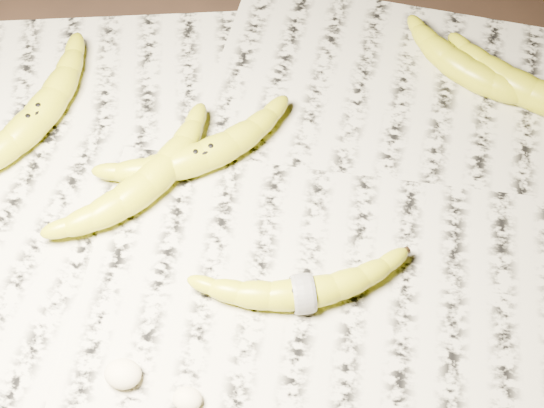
# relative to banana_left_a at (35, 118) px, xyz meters

# --- Properties ---
(ground) EXTENTS (3.00, 3.00, 0.00)m
(ground) POSITION_rel_banana_left_a_xyz_m (0.27, -0.11, -0.03)
(ground) COLOR black
(ground) RESTS_ON ground
(newspaper_patch) EXTENTS (0.90, 0.70, 0.01)m
(newspaper_patch) POSITION_rel_banana_left_a_xyz_m (0.26, -0.08, -0.02)
(newspaper_patch) COLOR beige
(newspaper_patch) RESTS_ON ground
(banana_left_a) EXTENTS (0.13, 0.23, 0.04)m
(banana_left_a) POSITION_rel_banana_left_a_xyz_m (0.00, 0.00, 0.00)
(banana_left_a) COLOR gold
(banana_left_a) RESTS_ON newspaper_patch
(banana_left_b) EXTENTS (0.16, 0.19, 0.04)m
(banana_left_b) POSITION_rel_banana_left_a_xyz_m (0.14, -0.07, -0.00)
(banana_left_b) COLOR gold
(banana_left_b) RESTS_ON newspaper_patch
(banana_center) EXTENTS (0.20, 0.16, 0.04)m
(banana_center) POSITION_rel_banana_left_a_xyz_m (0.20, -0.02, -0.00)
(banana_center) COLOR gold
(banana_center) RESTS_ON newspaper_patch
(banana_taped) EXTENTS (0.20, 0.11, 0.03)m
(banana_taped) POSITION_rel_banana_left_a_xyz_m (0.33, -0.16, -0.00)
(banana_taped) COLOR gold
(banana_taped) RESTS_ON newspaper_patch
(banana_upper_a) EXTENTS (0.21, 0.14, 0.04)m
(banana_upper_a) POSITION_rel_banana_left_a_xyz_m (0.55, 0.13, 0.00)
(banana_upper_a) COLOR gold
(banana_upper_a) RESTS_ON newspaper_patch
(banana_upper_b) EXTENTS (0.18, 0.14, 0.04)m
(banana_upper_b) POSITION_rel_banana_left_a_xyz_m (0.48, 0.15, -0.00)
(banana_upper_b) COLOR gold
(banana_upper_b) RESTS_ON newspaper_patch
(measuring_tape) EXTENTS (0.02, 0.04, 0.04)m
(measuring_tape) POSITION_rel_banana_left_a_xyz_m (0.33, -0.16, -0.00)
(measuring_tape) COLOR white
(measuring_tape) RESTS_ON newspaper_patch
(flesh_chunk_a) EXTENTS (0.04, 0.03, 0.02)m
(flesh_chunk_a) POSITION_rel_banana_left_a_xyz_m (0.17, -0.27, -0.01)
(flesh_chunk_a) COLOR beige
(flesh_chunk_a) RESTS_ON newspaper_patch
(flesh_chunk_b) EXTENTS (0.03, 0.02, 0.02)m
(flesh_chunk_b) POSITION_rel_banana_left_a_xyz_m (0.24, -0.28, -0.01)
(flesh_chunk_b) COLOR beige
(flesh_chunk_b) RESTS_ON newspaper_patch
(flesh_chunk_c) EXTENTS (0.03, 0.02, 0.02)m
(flesh_chunk_c) POSITION_rel_banana_left_a_xyz_m (0.31, -0.16, -0.01)
(flesh_chunk_c) COLOR beige
(flesh_chunk_c) RESTS_ON newspaper_patch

